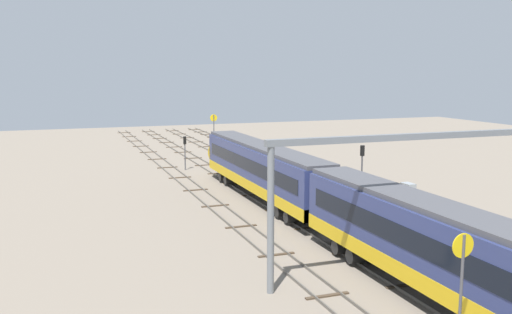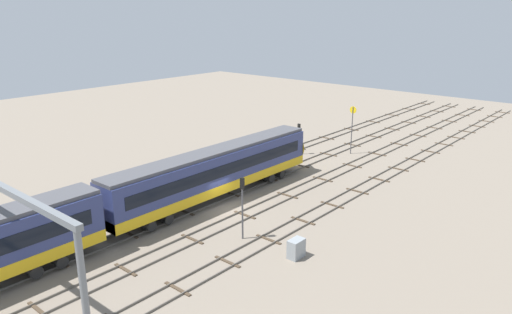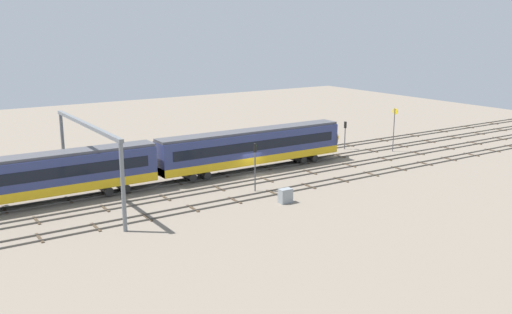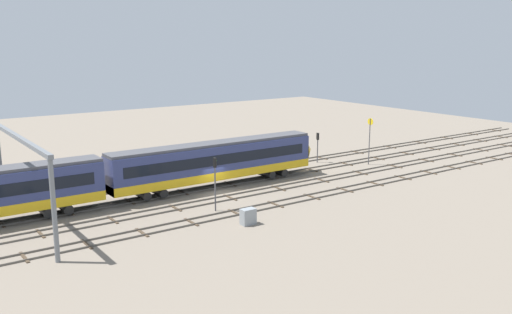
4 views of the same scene
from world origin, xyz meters
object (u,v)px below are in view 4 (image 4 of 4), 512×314
Objects in this scene: signal_light_trackside_approach at (215,177)px; signal_light_trackside_departure at (318,143)px; relay_cabinet at (248,217)px; speed_sign_near_foreground at (370,135)px; overhead_gantry at (20,158)px.

signal_light_trackside_departure is (21.81, 10.38, -0.70)m from signal_light_trackside_approach.
speed_sign_near_foreground is at bearing 22.12° from relay_cabinet.
speed_sign_near_foreground is 28.30m from relay_cabinet.
overhead_gantry is at bearing -172.29° from signal_light_trackside_departure.
speed_sign_near_foreground is 26.93m from signal_light_trackside_approach.
signal_light_trackside_approach reaches higher than signal_light_trackside_departure.
signal_light_trackside_approach is (-26.34, -5.61, -0.51)m from speed_sign_near_foreground.
overhead_gantry is 19.70m from relay_cabinet.
signal_light_trackside_approach is 5.62m from relay_cabinet.
relay_cabinet is (15.91, -10.30, -5.37)m from overhead_gantry.
speed_sign_near_foreground is (41.97, 0.29, -2.28)m from overhead_gantry.
signal_light_trackside_approach is 3.59× the size of relay_cabinet.
overhead_gantry is 4.89× the size of signal_light_trackside_departure.
overhead_gantry is 3.18× the size of speed_sign_near_foreground.
overhead_gantry is 3.76× the size of signal_light_trackside_approach.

